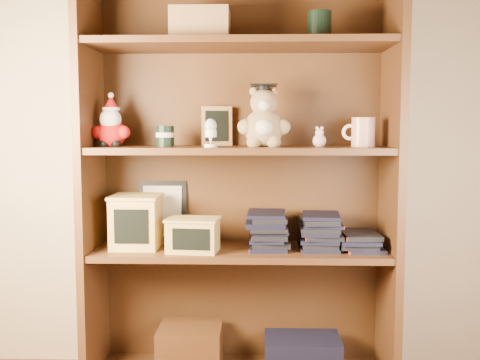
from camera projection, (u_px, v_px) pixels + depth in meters
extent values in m
cube|color=tan|center=(242.00, 73.00, 2.34)|extent=(3.00, 0.04, 2.50)
cube|color=#512E17|center=(91.00, 185.00, 2.20)|extent=(0.03, 0.35, 1.60)
cube|color=#512E17|center=(391.00, 186.00, 2.17)|extent=(0.03, 0.35, 1.60)
cube|color=#4B2B14|center=(241.00, 181.00, 2.35)|extent=(1.20, 0.02, 1.60)
cube|color=#512E17|center=(240.00, 45.00, 2.13)|extent=(1.14, 0.33, 0.02)
cube|color=#4B2B14|center=(190.00, 348.00, 2.26)|extent=(0.25, 0.22, 0.18)
cube|color=black|center=(302.00, 354.00, 2.24)|extent=(0.30, 0.20, 0.14)
cube|color=#9E7547|center=(201.00, 26.00, 2.13)|extent=(0.22, 0.18, 0.12)
cylinder|color=black|center=(319.00, 26.00, 2.12)|extent=(0.09, 0.09, 0.11)
cube|color=#512E17|center=(240.00, 251.00, 2.21)|extent=(1.14, 0.33, 0.02)
cube|color=#512E17|center=(240.00, 150.00, 2.17)|extent=(1.14, 0.33, 0.02)
sphere|color=#A50F0F|center=(112.00, 133.00, 2.18)|extent=(0.11, 0.11, 0.11)
sphere|color=#A50F0F|center=(98.00, 132.00, 2.17)|extent=(0.05, 0.05, 0.05)
sphere|color=#A50F0F|center=(124.00, 132.00, 2.16)|extent=(0.05, 0.05, 0.05)
sphere|color=black|center=(104.00, 144.00, 2.16)|extent=(0.04, 0.04, 0.04)
sphere|color=black|center=(116.00, 144.00, 2.16)|extent=(0.04, 0.04, 0.04)
sphere|color=white|center=(111.00, 119.00, 2.16)|extent=(0.08, 0.08, 0.08)
sphere|color=#D8B293|center=(111.00, 114.00, 2.18)|extent=(0.06, 0.06, 0.06)
cone|color=#A50F0F|center=(111.00, 103.00, 2.17)|extent=(0.06, 0.06, 0.06)
sphere|color=white|center=(111.00, 95.00, 2.17)|extent=(0.02, 0.02, 0.02)
cylinder|color=white|center=(111.00, 109.00, 2.17)|extent=(0.07, 0.07, 0.01)
cylinder|color=black|center=(165.00, 136.00, 2.18)|extent=(0.07, 0.07, 0.08)
cylinder|color=beige|center=(165.00, 135.00, 2.18)|extent=(0.07, 0.07, 0.02)
cube|color=#9E7547|center=(217.00, 126.00, 2.28)|extent=(0.12, 0.04, 0.16)
cube|color=black|center=(217.00, 126.00, 2.27)|extent=(0.09, 0.02, 0.12)
cube|color=#9E7547|center=(217.00, 142.00, 2.31)|extent=(0.06, 0.06, 0.01)
cylinder|color=white|center=(211.00, 146.00, 2.10)|extent=(0.05, 0.05, 0.01)
cone|color=white|center=(211.00, 140.00, 2.10)|extent=(0.02, 0.02, 0.04)
cylinder|color=white|center=(211.00, 134.00, 2.10)|extent=(0.04, 0.04, 0.03)
ellipsoid|color=silver|center=(211.00, 126.00, 2.09)|extent=(0.04, 0.04, 0.06)
sphere|color=#A28355|center=(264.00, 128.00, 2.16)|extent=(0.15, 0.15, 0.15)
sphere|color=white|center=(264.00, 128.00, 2.10)|extent=(0.07, 0.07, 0.07)
sphere|color=#A28355|center=(245.00, 127.00, 2.14)|extent=(0.06, 0.06, 0.06)
sphere|color=#A28355|center=(282.00, 127.00, 2.14)|extent=(0.06, 0.06, 0.06)
sphere|color=#A28355|center=(254.00, 142.00, 2.12)|extent=(0.05, 0.05, 0.05)
sphere|color=#A28355|center=(274.00, 142.00, 2.12)|extent=(0.05, 0.05, 0.05)
sphere|color=#A28355|center=(264.00, 103.00, 2.15)|extent=(0.10, 0.10, 0.10)
sphere|color=white|center=(264.00, 105.00, 2.11)|extent=(0.04, 0.04, 0.04)
sphere|color=#A28355|center=(254.00, 91.00, 2.16)|extent=(0.03, 0.03, 0.03)
sphere|color=#A28355|center=(274.00, 91.00, 2.16)|extent=(0.03, 0.03, 0.03)
cylinder|color=black|center=(264.00, 88.00, 2.15)|extent=(0.05, 0.05, 0.02)
cube|color=black|center=(264.00, 85.00, 2.15)|extent=(0.10, 0.10, 0.01)
cylinder|color=#A50F0F|center=(277.00, 88.00, 2.12)|extent=(0.00, 0.05, 0.03)
sphere|color=beige|center=(319.00, 141.00, 2.16)|extent=(0.05, 0.05, 0.05)
sphere|color=beige|center=(320.00, 133.00, 2.16)|extent=(0.03, 0.03, 0.03)
sphere|color=beige|center=(317.00, 128.00, 2.15)|extent=(0.01, 0.01, 0.01)
sphere|color=beige|center=(322.00, 128.00, 2.15)|extent=(0.01, 0.01, 0.01)
cylinder|color=silver|center=(363.00, 132.00, 2.15)|extent=(0.09, 0.09, 0.11)
torus|color=white|center=(350.00, 132.00, 2.15)|extent=(0.06, 0.01, 0.06)
cube|color=black|center=(163.00, 211.00, 2.35)|extent=(0.20, 0.05, 0.25)
cube|color=beige|center=(162.00, 211.00, 2.34)|extent=(0.16, 0.03, 0.21)
cube|color=tan|center=(136.00, 222.00, 2.21)|extent=(0.18, 0.18, 0.20)
cube|color=black|center=(131.00, 227.00, 2.12)|extent=(0.13, 0.01, 0.13)
cube|color=tan|center=(136.00, 197.00, 2.20)|extent=(0.19, 0.19, 0.01)
cube|color=tan|center=(193.00, 236.00, 2.15)|extent=(0.20, 0.15, 0.12)
cube|color=black|center=(191.00, 239.00, 2.08)|extent=(0.14, 0.02, 0.08)
cube|color=tan|center=(193.00, 219.00, 2.14)|extent=(0.21, 0.16, 0.01)
cube|color=black|center=(267.00, 246.00, 2.21)|extent=(0.14, 0.20, 0.02)
cube|color=black|center=(267.00, 242.00, 2.20)|extent=(0.14, 0.20, 0.02)
cube|color=black|center=(267.00, 238.00, 2.20)|extent=(0.14, 0.20, 0.02)
cube|color=black|center=(267.00, 234.00, 2.20)|extent=(0.14, 0.20, 0.02)
cube|color=black|center=(267.00, 230.00, 2.20)|extent=(0.14, 0.20, 0.02)
cube|color=black|center=(267.00, 226.00, 2.20)|extent=(0.14, 0.20, 0.02)
cube|color=black|center=(267.00, 222.00, 2.20)|extent=(0.14, 0.20, 0.02)
cube|color=black|center=(267.00, 218.00, 2.19)|extent=(0.14, 0.20, 0.02)
cube|color=black|center=(267.00, 214.00, 2.19)|extent=(0.14, 0.20, 0.02)
cube|color=black|center=(320.00, 247.00, 2.20)|extent=(0.14, 0.20, 0.02)
cube|color=black|center=(320.00, 243.00, 2.20)|extent=(0.14, 0.20, 0.02)
cube|color=black|center=(320.00, 239.00, 2.20)|extent=(0.14, 0.20, 0.02)
cube|color=black|center=(321.00, 235.00, 2.19)|extent=(0.14, 0.20, 0.02)
cube|color=black|center=(321.00, 231.00, 2.19)|extent=(0.14, 0.20, 0.02)
cube|color=black|center=(321.00, 227.00, 2.19)|extent=(0.14, 0.20, 0.02)
cube|color=black|center=(321.00, 223.00, 2.19)|extent=(0.14, 0.20, 0.02)
cube|color=black|center=(321.00, 218.00, 2.19)|extent=(0.14, 0.20, 0.02)
cube|color=black|center=(321.00, 214.00, 2.19)|extent=(0.14, 0.20, 0.02)
cube|color=black|center=(359.00, 247.00, 2.19)|extent=(0.14, 0.20, 0.02)
cube|color=black|center=(359.00, 243.00, 2.19)|extent=(0.14, 0.20, 0.02)
cube|color=black|center=(360.00, 239.00, 2.19)|extent=(0.14, 0.20, 0.02)
cube|color=black|center=(360.00, 235.00, 2.19)|extent=(0.14, 0.20, 0.02)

